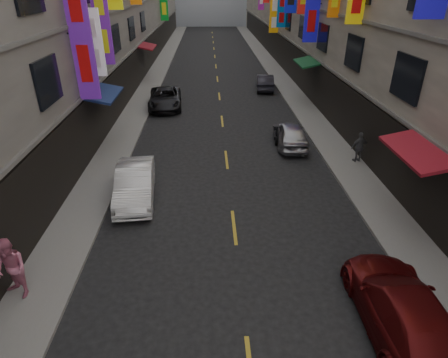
{
  "coord_description": "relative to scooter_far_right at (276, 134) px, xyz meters",
  "views": [
    {
      "loc": [
        -0.86,
        6.48,
        8.16
      ],
      "look_at": [
        -0.56,
        13.8,
        4.27
      ],
      "focal_mm": 30.0,
      "sensor_mm": 36.0,
      "label": 1
    }
  ],
  "objects": [
    {
      "name": "sidewalk_left",
      "position": [
        -8.97,
        15.55,
        -0.38
      ],
      "size": [
        2.0,
        90.0,
        0.12
      ],
      "primitive_type": "cube",
      "color": "slate",
      "rests_on": "ground"
    },
    {
      "name": "sidewalk_right",
      "position": [
        3.03,
        15.55,
        -0.38
      ],
      "size": [
        2.0,
        90.0,
        0.12
      ],
      "primitive_type": "cube",
      "color": "slate",
      "rests_on": "ground"
    },
    {
      "name": "street_awnings",
      "position": [
        -4.23,
        -0.45,
        2.56
      ],
      "size": [
        13.99,
        35.2,
        0.41
      ],
      "color": "#165526",
      "rests_on": "ground"
    },
    {
      "name": "lane_markings",
      "position": [
        -2.97,
        12.55,
        -0.44
      ],
      "size": [
        0.12,
        80.2,
        0.01
      ],
      "color": "gold",
      "rests_on": "ground"
    },
    {
      "name": "scooter_far_right",
      "position": [
        0.0,
        0.0,
        0.0
      ],
      "size": [
        0.56,
        1.8,
        1.14
      ],
      "rotation": [
        0.0,
        0.0,
        3.01
      ],
      "color": "black",
      "rests_on": "ground"
    },
    {
      "name": "car_left_mid",
      "position": [
        -6.97,
        -6.16,
        0.26
      ],
      "size": [
        1.89,
        4.38,
        1.4
      ],
      "primitive_type": "imported",
      "rotation": [
        0.0,
        0.0,
        0.1
      ],
      "color": "white",
      "rests_on": "ground"
    },
    {
      "name": "car_left_far",
      "position": [
        -6.97,
        6.75,
        0.24
      ],
      "size": [
        2.59,
        5.04,
        1.36
      ],
      "primitive_type": "imported",
      "rotation": [
        0.0,
        0.0,
        0.07
      ],
      "color": "black",
      "rests_on": "ground"
    },
    {
      "name": "car_right_near",
      "position": [
        1.03,
        -13.34,
        0.27
      ],
      "size": [
        2.13,
        4.98,
        1.43
      ],
      "primitive_type": "imported",
      "rotation": [
        0.0,
        0.0,
        3.12
      ],
      "color": "#5E1011",
      "rests_on": "ground"
    },
    {
      "name": "car_right_mid",
      "position": [
        0.67,
        -0.73,
        0.23
      ],
      "size": [
        1.79,
        4.04,
        1.35
      ],
      "primitive_type": "imported",
      "rotation": [
        0.0,
        0.0,
        3.09
      ],
      "color": "#B0B0B5",
      "rests_on": "ground"
    },
    {
      "name": "car_right_far",
      "position": [
        0.94,
        11.52,
        0.19
      ],
      "size": [
        1.73,
        3.98,
        1.27
      ],
      "primitive_type": "imported",
      "rotation": [
        0.0,
        0.0,
        3.04
      ],
      "color": "#28272E",
      "rests_on": "ground"
    },
    {
      "name": "pedestrian_lfar",
      "position": [
        -9.42,
        -11.73,
        0.64
      ],
      "size": [
        1.13,
        1.03,
        1.92
      ],
      "primitive_type": "imported",
      "rotation": [
        0.0,
        0.0,
        -0.54
      ],
      "color": "pink",
      "rests_on": "sidewalk_left"
    },
    {
      "name": "pedestrian_rfar",
      "position": [
        3.59,
        -3.17,
        0.45
      ],
      "size": [
        0.99,
        0.7,
        1.54
      ],
      "primitive_type": "imported",
      "rotation": [
        0.0,
        0.0,
        3.36
      ],
      "color": "#555557",
      "rests_on": "sidewalk_right"
    }
  ]
}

